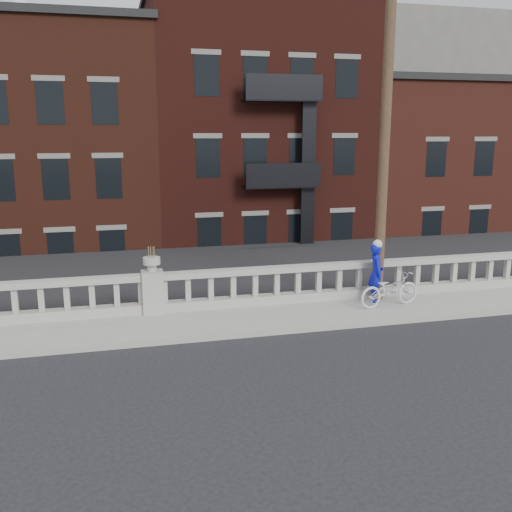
{
  "coord_description": "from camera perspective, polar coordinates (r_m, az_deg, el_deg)",
  "views": [
    {
      "loc": [
        -0.88,
        -10.52,
        4.78
      ],
      "look_at": [
        2.58,
        3.2,
        1.68
      ],
      "focal_mm": 40.0,
      "sensor_mm": 36.0,
      "label": 1
    }
  ],
  "objects": [
    {
      "name": "lower_level",
      "position": [
        33.67,
        -11.78,
        8.46
      ],
      "size": [
        80.0,
        44.0,
        20.8
      ],
      "color": "#605E59",
      "rests_on": "ground"
    },
    {
      "name": "utility_pole",
      "position": [
        15.8,
        12.86,
        13.72
      ],
      "size": [
        1.6,
        0.28,
        10.0
      ],
      "color": "#422D1E",
      "rests_on": "sidewalk"
    },
    {
      "name": "balustrade",
      "position": [
        15.08,
        -10.26,
        -3.77
      ],
      "size": [
        28.0,
        0.34,
        1.03
      ],
      "color": "gray",
      "rests_on": "sidewalk"
    },
    {
      "name": "planter_pedestal",
      "position": [
        15.03,
        -10.29,
        -3.07
      ],
      "size": [
        0.55,
        0.55,
        1.76
      ],
      "color": "gray",
      "rests_on": "sidewalk"
    },
    {
      "name": "ground",
      "position": [
        11.59,
        -8.71,
        -12.14
      ],
      "size": [
        120.0,
        120.0,
        0.0
      ],
      "primitive_type": "plane",
      "color": "black",
      "rests_on": "ground"
    },
    {
      "name": "bicycle",
      "position": [
        15.78,
        13.2,
        -3.24
      ],
      "size": [
        1.89,
        0.92,
        0.95
      ],
      "primitive_type": "imported",
      "rotation": [
        0.0,
        0.0,
        1.74
      ],
      "color": "silver",
      "rests_on": "sidewalk"
    },
    {
      "name": "sidewalk",
      "position": [
        14.35,
        -9.9,
        -6.97
      ],
      "size": [
        32.0,
        2.2,
        0.15
      ],
      "primitive_type": "cube",
      "color": "gray",
      "rests_on": "ground"
    },
    {
      "name": "cyclist",
      "position": [
        16.05,
        11.93,
        -1.64
      ],
      "size": [
        0.53,
        0.68,
        1.64
      ],
      "primitive_type": "imported",
      "rotation": [
        0.0,
        0.0,
        1.32
      ],
      "color": "#0C13BC",
      "rests_on": "sidewalk"
    }
  ]
}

